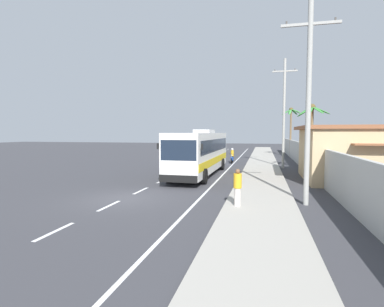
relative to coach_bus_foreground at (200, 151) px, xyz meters
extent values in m
plane|color=#3A3A3F|center=(-2.02, -9.43, -1.89)|extent=(160.00, 160.00, 0.00)
cube|color=#A8A399|center=(4.78, 0.57, -1.82)|extent=(3.20, 90.00, 0.14)
cube|color=white|center=(-2.02, -14.66, -1.88)|extent=(0.16, 2.00, 0.01)
cube|color=white|center=(-2.02, -10.96, -1.88)|extent=(0.16, 2.00, 0.01)
cube|color=white|center=(-2.02, -7.27, -1.88)|extent=(0.16, 2.00, 0.01)
cube|color=white|center=(-2.02, -3.58, -1.88)|extent=(0.16, 2.00, 0.01)
cube|color=white|center=(-2.02, 0.12, -1.88)|extent=(0.16, 2.00, 0.01)
cube|color=white|center=(-2.02, 3.81, -1.88)|extent=(0.16, 2.00, 0.01)
cube|color=white|center=(-2.02, 7.50, -1.88)|extent=(0.16, 2.00, 0.01)
cube|color=white|center=(-2.02, 11.20, -1.88)|extent=(0.16, 2.00, 0.01)
cube|color=white|center=(-2.02, 14.89, -1.88)|extent=(0.16, 2.00, 0.01)
cube|color=white|center=(-2.02, 18.59, -1.88)|extent=(0.16, 2.00, 0.01)
cube|color=white|center=(-2.02, 22.28, -1.88)|extent=(0.16, 2.00, 0.01)
cube|color=white|center=(-2.02, 25.97, -1.88)|extent=(0.16, 2.00, 0.01)
cube|color=white|center=(-2.02, 29.67, -1.88)|extent=(0.16, 2.00, 0.01)
cube|color=white|center=(-2.02, 33.36, -1.88)|extent=(0.16, 2.00, 0.01)
cube|color=white|center=(-2.02, 37.05, -1.88)|extent=(0.16, 2.00, 0.01)
cube|color=white|center=(1.74, 5.57, -1.88)|extent=(0.14, 70.00, 0.01)
cube|color=#B2B2AD|center=(8.58, 4.57, -0.70)|extent=(0.24, 60.00, 2.37)
cube|color=silver|center=(0.00, -0.03, -0.02)|extent=(2.63, 12.12, 2.96)
cube|color=#192333|center=(0.00, 0.17, 0.50)|extent=(2.64, 11.16, 0.95)
cube|color=#192333|center=(-0.09, -6.03, 0.42)|extent=(2.25, 0.14, 1.24)
cube|color=yellow|center=(0.00, -0.03, -0.69)|extent=(2.66, 11.88, 0.53)
cube|color=black|center=(-0.10, -6.12, -1.30)|extent=(2.39, 0.20, 0.44)
cube|color=#B7B7B7|center=(0.02, 1.48, 1.60)|extent=(1.38, 2.68, 0.28)
cube|color=black|center=(1.31, -5.84, 0.64)|extent=(0.12, 0.08, 0.36)
cube|color=black|center=(-1.49, -5.80, 0.64)|extent=(0.12, 0.08, 0.36)
cylinder|color=black|center=(1.13, -4.28, -1.37)|extent=(0.34, 1.04, 1.04)
cylinder|color=black|center=(-1.26, -4.24, -1.37)|extent=(0.34, 1.04, 1.04)
cylinder|color=black|center=(1.25, 3.58, -1.37)|extent=(0.34, 1.04, 1.04)
cylinder|color=black|center=(-1.14, 3.62, -1.37)|extent=(0.34, 1.04, 1.04)
cylinder|color=black|center=(1.53, 9.23, -1.59)|extent=(0.11, 0.60, 0.60)
cylinder|color=black|center=(1.51, 10.59, -1.59)|extent=(0.13, 0.60, 0.60)
cube|color=#1947B2|center=(1.52, 9.86, -1.37)|extent=(0.26, 1.10, 0.36)
cube|color=black|center=(1.51, 10.16, -1.17)|extent=(0.25, 0.60, 0.12)
cylinder|color=gray|center=(1.53, 9.35, -1.29)|extent=(0.07, 0.32, 0.67)
cylinder|color=black|center=(1.53, 9.45, -0.85)|extent=(0.56, 0.05, 0.04)
sphere|color=#EAEACC|center=(1.53, 9.33, -0.99)|extent=(0.14, 0.14, 0.14)
cylinder|color=gold|center=(1.52, 10.11, -0.83)|extent=(0.32, 0.32, 0.68)
sphere|color=white|center=(1.52, 10.11, -0.36)|extent=(0.26, 0.26, 0.26)
cylinder|color=beige|center=(3.79, -10.18, -1.35)|extent=(0.28, 0.28, 0.80)
cylinder|color=gold|center=(3.79, -10.18, -0.63)|extent=(0.36, 0.36, 0.64)
sphere|color=brown|center=(3.79, -10.18, -0.21)|extent=(0.22, 0.22, 0.22)
cylinder|color=#9E9E99|center=(6.84, -8.65, 2.81)|extent=(0.24, 0.24, 9.39)
cube|color=#9E9E99|center=(6.84, -8.65, 6.35)|extent=(2.58, 0.12, 0.12)
cylinder|color=#4C4742|center=(5.80, -8.65, 6.47)|extent=(0.08, 0.08, 0.16)
cylinder|color=#4C4742|center=(7.87, -8.65, 6.47)|extent=(0.08, 0.08, 0.16)
cylinder|color=#9E9E99|center=(6.70, 6.10, 3.22)|extent=(0.24, 0.24, 10.21)
cube|color=#9E9E99|center=(6.70, 6.10, 7.17)|extent=(2.24, 0.12, 0.12)
cylinder|color=#4C4742|center=(5.80, 6.10, 7.29)|extent=(0.08, 0.08, 0.16)
cylinder|color=#4C4742|center=(7.60, 6.10, 7.29)|extent=(0.08, 0.08, 0.16)
cylinder|color=brown|center=(8.57, 20.70, 1.38)|extent=(0.25, 0.25, 6.54)
ellipsoid|color=#3D893D|center=(9.30, 20.76, 4.40)|extent=(1.55, 0.47, 0.82)
ellipsoid|color=#3D893D|center=(9.04, 21.26, 4.39)|extent=(1.26, 1.39, 0.84)
ellipsoid|color=#3D893D|center=(8.47, 21.46, 4.47)|extent=(0.56, 1.61, 0.68)
ellipsoid|color=#3D893D|center=(7.96, 21.11, 4.38)|extent=(1.46, 1.14, 0.86)
ellipsoid|color=#3D893D|center=(7.95, 20.36, 4.34)|extent=(1.47, 1.03, 0.93)
ellipsoid|color=#3D893D|center=(8.39, 20.02, 4.34)|extent=(0.72, 1.51, 0.94)
ellipsoid|color=#3D893D|center=(9.07, 20.10, 4.50)|extent=(1.30, 1.45, 0.62)
sphere|color=brown|center=(8.57, 20.70, 4.71)|extent=(0.56, 0.56, 0.56)
cylinder|color=brown|center=(8.97, 4.70, 0.89)|extent=(0.27, 0.27, 5.55)
ellipsoid|color=#337F33|center=(9.70, 4.68, 3.41)|extent=(1.53, 0.40, 0.80)
ellipsoid|color=#337F33|center=(9.52, 5.23, 3.51)|extent=(1.39, 1.36, 0.62)
ellipsoid|color=#337F33|center=(8.94, 5.40, 3.35)|extent=(0.42, 1.48, 0.92)
ellipsoid|color=#337F33|center=(8.40, 5.11, 3.34)|extent=(1.39, 1.15, 0.94)
ellipsoid|color=#337F33|center=(8.39, 4.27, 3.38)|extent=(1.41, 1.19, 0.86)
ellipsoid|color=#337F33|center=(8.70, 4.04, 3.36)|extent=(0.89, 1.50, 0.91)
ellipsoid|color=#337F33|center=(9.33, 4.06, 3.41)|extent=(1.07, 1.50, 0.80)
sphere|color=brown|center=(8.97, 4.70, 3.71)|extent=(0.56, 0.56, 0.56)
camera|label=1|loc=(4.85, -23.29, 1.48)|focal=28.00mm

